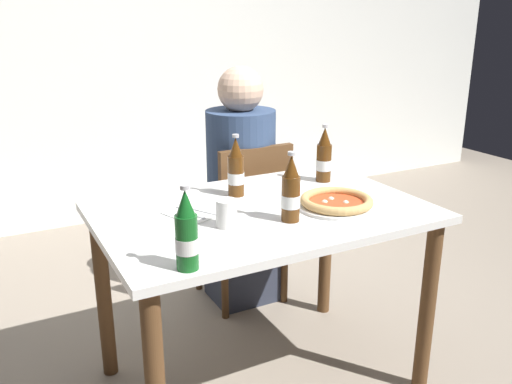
{
  "coord_description": "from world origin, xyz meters",
  "views": [
    {
      "loc": [
        -0.9,
        -1.66,
        1.43
      ],
      "look_at": [
        0.0,
        0.05,
        0.8
      ],
      "focal_mm": 37.93,
      "sensor_mm": 36.0,
      "label": 1
    }
  ],
  "objects": [
    {
      "name": "ground_plane",
      "position": [
        0.0,
        0.0,
        0.0
      ],
      "size": [
        8.0,
        8.0,
        0.0
      ],
      "primitive_type": "plane",
      "color": "gray"
    },
    {
      "name": "back_wall_tiled",
      "position": [
        0.0,
        2.2,
        1.3
      ],
      "size": [
        7.0,
        0.1,
        2.6
      ],
      "primitive_type": "cube",
      "color": "white",
      "rests_on": "ground_plane"
    },
    {
      "name": "beer_bottle_left",
      "position": [
        0.4,
        0.19,
        0.85
      ],
      "size": [
        0.07,
        0.07,
        0.25
      ],
      "color": "#512D0F",
      "rests_on": "dining_table_main"
    },
    {
      "name": "beer_bottle_extra",
      "position": [
        -0.42,
        -0.34,
        0.85
      ],
      "size": [
        0.07,
        0.07,
        0.25
      ],
      "color": "#14591E",
      "rests_on": "dining_table_main"
    },
    {
      "name": "beer_bottle_center",
      "position": [
        -0.02,
        0.19,
        0.85
      ],
      "size": [
        0.07,
        0.07,
        0.25
      ],
      "color": "#512D0F",
      "rests_on": "dining_table_main"
    },
    {
      "name": "napkin_with_cutlery",
      "position": [
        -0.24,
        0.07,
        0.75
      ],
      "size": [
        0.23,
        0.23,
        0.01
      ],
      "color": "white",
      "rests_on": "dining_table_main"
    },
    {
      "name": "paper_cup",
      "position": [
        -0.19,
        -0.1,
        0.8
      ],
      "size": [
        0.07,
        0.07,
        0.09
      ],
      "primitive_type": "cylinder",
      "color": "white",
      "rests_on": "dining_table_main"
    },
    {
      "name": "dining_table_main",
      "position": [
        0.0,
        0.0,
        0.64
      ],
      "size": [
        1.2,
        0.8,
        0.75
      ],
      "color": "silver",
      "rests_on": "ground_plane"
    },
    {
      "name": "chair_behind_table",
      "position": [
        0.24,
        0.61,
        0.48
      ],
      "size": [
        0.4,
        0.4,
        0.85
      ],
      "rotation": [
        0.0,
        0.0,
        3.15
      ],
      "color": "brown",
      "rests_on": "ground_plane"
    },
    {
      "name": "diner_seated",
      "position": [
        0.24,
        0.66,
        0.58
      ],
      "size": [
        0.34,
        0.34,
        1.21
      ],
      "color": "#2D3342",
      "rests_on": "ground_plane"
    },
    {
      "name": "beer_bottle_right",
      "position": [
        0.03,
        -0.15,
        0.85
      ],
      "size": [
        0.07,
        0.07,
        0.25
      ],
      "color": "#512D0F",
      "rests_on": "dining_table_main"
    },
    {
      "name": "pizza_margherita_near",
      "position": [
        0.25,
        -0.12,
        0.77
      ],
      "size": [
        0.29,
        0.29,
        0.04
      ],
      "color": "white",
      "rests_on": "dining_table_main"
    }
  ]
}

